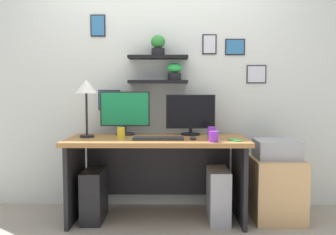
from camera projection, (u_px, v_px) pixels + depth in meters
ground_plane at (157, 219)px, 3.29m from camera, size 8.00×8.00×0.00m
back_wall_assembly at (159, 73)px, 3.63m from camera, size 4.40×0.24×2.70m
desk at (157, 160)px, 3.31m from camera, size 1.61×0.68×0.75m
monitor_left at (125, 112)px, 3.44m from camera, size 0.47×0.18×0.42m
monitor_right at (191, 114)px, 3.43m from camera, size 0.47×0.18×0.39m
keyboard at (158, 138)px, 3.12m from camera, size 0.44×0.14×0.02m
computer_mouse at (193, 138)px, 3.11m from camera, size 0.06×0.09×0.03m
desk_lamp at (86, 90)px, 3.24m from camera, size 0.20×0.20×0.52m
cell_phone at (235, 140)px, 3.05m from camera, size 0.11×0.16×0.01m
coffee_mug at (214, 137)px, 2.97m from camera, size 0.08×0.08×0.09m
pen_cup at (121, 133)px, 3.17m from camera, size 0.07×0.07×0.10m
water_cup at (212, 133)px, 3.13m from camera, size 0.07×0.07×0.11m
drawer_cabinet at (276, 189)px, 3.29m from camera, size 0.44×0.50×0.56m
printer at (277, 149)px, 3.26m from camera, size 0.38×0.34×0.17m
computer_tower_left at (94, 195)px, 3.25m from camera, size 0.18×0.40×0.46m
computer_tower_right at (218, 195)px, 3.23m from camera, size 0.18×0.40×0.47m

